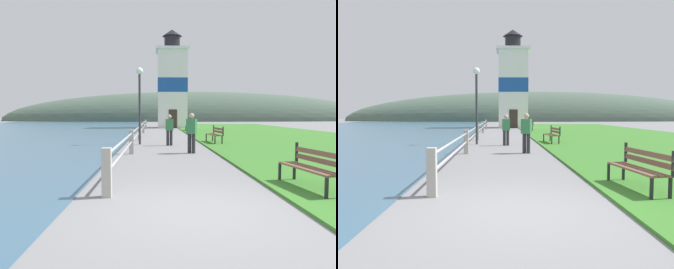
% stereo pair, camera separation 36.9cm
% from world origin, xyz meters
% --- Properties ---
extents(ground_plane, '(160.00, 160.00, 0.00)m').
position_xyz_m(ground_plane, '(0.00, 0.00, 0.00)').
color(ground_plane, slate).
extents(grass_verge, '(12.00, 49.02, 0.06)m').
position_xyz_m(grass_verge, '(7.74, 16.34, 0.03)').
color(grass_verge, '#387528').
rests_on(grass_verge, ground_plane).
extents(seawall_railing, '(0.18, 26.96, 0.96)m').
position_xyz_m(seawall_railing, '(-1.64, 14.39, 0.57)').
color(seawall_railing, '#A8A399').
rests_on(seawall_railing, ground_plane).
extents(park_bench_near, '(0.69, 1.81, 0.94)m').
position_xyz_m(park_bench_near, '(2.60, 1.37, 0.54)').
color(park_bench_near, brown).
rests_on(park_bench_near, ground_plane).
extents(park_bench_midway, '(0.65, 1.85, 0.94)m').
position_xyz_m(park_bench_midway, '(2.52, 12.00, 0.54)').
color(park_bench_midway, brown).
rests_on(park_bench_midway, ground_plane).
extents(park_bench_far, '(0.53, 1.90, 0.94)m').
position_xyz_m(park_bench_far, '(2.44, 23.86, 0.54)').
color(park_bench_far, brown).
rests_on(park_bench_far, ground_plane).
extents(lighthouse, '(3.63, 3.63, 10.79)m').
position_xyz_m(lighthouse, '(1.21, 31.31, 4.79)').
color(lighthouse, white).
rests_on(lighthouse, ground_plane).
extents(person_strolling, '(0.39, 0.23, 1.55)m').
position_xyz_m(person_strolling, '(0.02, 11.00, 0.84)').
color(person_strolling, '#28282D').
rests_on(person_strolling, ground_plane).
extents(person_by_railing, '(0.45, 0.37, 1.62)m').
position_xyz_m(person_by_railing, '(0.77, 7.83, 0.88)').
color(person_by_railing, '#28282D').
rests_on(person_by_railing, ground_plane).
extents(lamp_post, '(0.36, 0.36, 3.96)m').
position_xyz_m(lamp_post, '(-1.49, 11.68, 2.74)').
color(lamp_post, '#333338').
rests_on(lamp_post, ground_plane).
extents(distant_hillside, '(80.00, 16.00, 12.00)m').
position_xyz_m(distant_hillside, '(8.00, 62.68, 0.00)').
color(distant_hillside, '#475B4C').
rests_on(distant_hillside, ground_plane).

